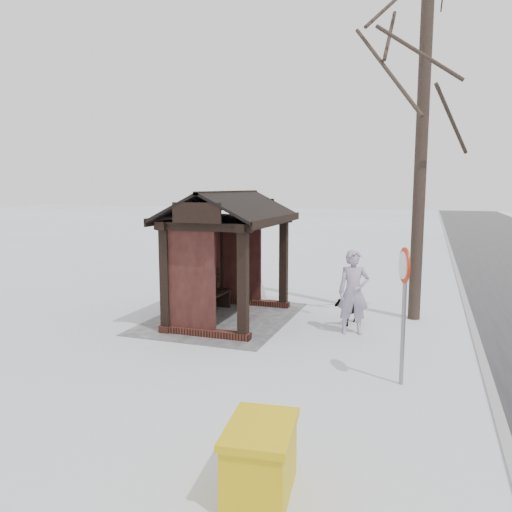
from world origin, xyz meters
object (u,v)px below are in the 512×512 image
Objects in this scene: pedestrian at (353,292)px; grit_bin at (260,459)px; dog at (349,310)px; tree_near at (425,54)px; road_sign at (404,286)px; bus_shelter at (224,230)px.

grit_bin is (6.12, -0.05, -0.53)m from pedestrian.
dog is 6.88m from grit_bin.
road_sign is (4.31, -0.08, -4.53)m from tree_near.
bus_shelter is at bearing -71.01° from tree_near.
bus_shelter is 7.27m from grit_bin.
tree_near reaches higher than pedestrian.
pedestrian is (0.22, 3.13, -1.24)m from bus_shelter.
bus_shelter reaches higher than pedestrian.
bus_shelter is at bearing -141.04° from road_sign.
road_sign is at bearing -47.15° from dog.
pedestrian is at bearing 85.94° from bus_shelter.
dog is at bearing 100.35° from bus_shelter.
bus_shelter reaches higher than grit_bin.
road_sign is at bearing 154.40° from grit_bin.
road_sign reaches higher than pedestrian.
tree_near is at bearing 55.04° from dog.
bus_shelter is 1.60× the size of road_sign.
bus_shelter is 3.50m from dog.
dog is 3.84m from road_sign.
tree_near is 5.65m from pedestrian.
road_sign is (2.59, 1.15, 0.71)m from pedestrian.
grit_bin is 3.93m from road_sign.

